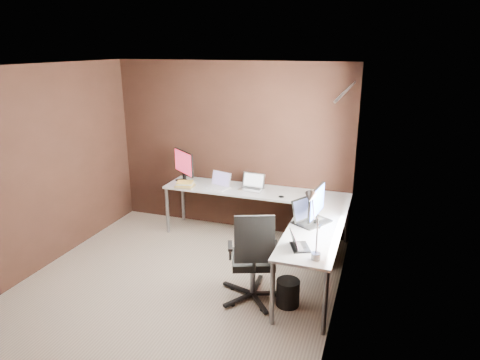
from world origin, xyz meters
The scene contains 15 objects.
room centered at (0.34, 0.07, 1.28)m, with size 3.60×3.60×2.50m.
desk centered at (0.84, 1.04, 0.68)m, with size 2.65×2.25×0.73m.
drawer_pedestal centered at (1.43, 1.15, 0.30)m, with size 0.42×0.50×0.60m, color white.
monitor_left centered at (-0.65, 1.53, 1.00)m, with size 0.45×0.36×0.48m.
monitor_right centered at (1.49, 0.56, 0.98)m, with size 0.16×0.54×0.45m.
laptop_white centered at (-0.06, 1.45, 0.78)m, with size 0.38×0.31×0.22m.
laptop_silver centered at (0.42, 1.53, 0.78)m, with size 0.35×0.27×0.22m.
laptop_black_big centered at (1.40, 0.62, 0.79)m, with size 0.47×0.51×0.28m.
laptop_black_small centered at (1.42, -0.10, 0.77)m, with size 0.26×0.30×0.17m.
book_stack centered at (-0.53, 1.30, 0.77)m, with size 0.28×0.24×0.08m.
mouse_left centered at (-0.52, 1.30, 0.75)m, with size 0.09×0.06×0.04m, color black.
mouse_corner centered at (0.90, 1.31, 0.75)m, with size 0.08×0.05×0.03m, color black.
desk_lamp centered at (1.56, -0.22, 1.14)m, with size 0.20×0.24×0.66m.
office_chair centered at (0.93, -0.05, 0.31)m, with size 0.59×0.63×1.06m.
wastebasket centered at (1.32, -0.03, 0.15)m, with size 0.25×0.25×0.29m, color black.
Camera 1 is at (2.14, -4.02, 2.70)m, focal length 32.00 mm.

